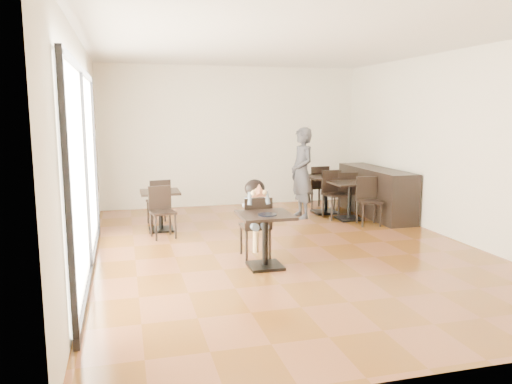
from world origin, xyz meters
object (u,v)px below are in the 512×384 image
object	(u,v)px
chair_left_a	(158,202)
chair_left_b	(163,213)
child_table	(265,241)
chair_mid_b	(369,202)
chair_mid_a	(345,193)
chair_back_a	(316,187)
cafe_table_mid	(349,201)
child_chair	(255,227)
cafe_table_left	(161,211)
cafe_table_back	(325,195)
child	(255,219)
adult_patron	(302,173)
chair_back_b	(336,195)

from	to	relation	value
chair_left_a	chair_left_b	distance (m)	1.10
child_table	chair_mid_b	size ratio (longest dim) A/B	0.84
chair_mid_a	chair_back_a	xyz separation A→B (m)	(-0.37, 0.74, 0.03)
cafe_table_mid	chair_left_b	xyz separation A→B (m)	(-3.77, -0.52, 0.06)
chair_left_a	chair_back_a	bearing A→B (deg)	-179.25
child_chair	cafe_table_left	world-z (taller)	child_chair
cafe_table_left	cafe_table_back	size ratio (longest dim) A/B	0.91
cafe_table_mid	chair_left_a	size ratio (longest dim) A/B	0.86
child	chair_mid_a	xyz separation A→B (m)	(2.67, 2.59, -0.12)
adult_patron	chair_mid_a	size ratio (longest dim) A/B	2.02
chair_back_b	cafe_table_left	bearing A→B (deg)	177.15
cafe_table_back	child_table	bearing A→B (deg)	-124.63
child	chair_mid_b	bearing A→B (deg)	29.12
cafe_table_mid	chair_mid_b	xyz separation A→B (m)	(0.16, -0.55, 0.08)
cafe_table_left	chair_back_b	distance (m)	3.56
adult_patron	cafe_table_back	bearing A→B (deg)	109.25
child_table	child	xyz separation A→B (m)	(0.00, 0.55, 0.20)
cafe_table_back	chair_left_a	size ratio (longest dim) A/B	0.91
chair_left_a	cafe_table_left	bearing A→B (deg)	79.36
child_table	chair_left_a	xyz separation A→B (m)	(-1.25, 3.16, 0.06)
child_table	chair_back_b	distance (m)	3.61
cafe_table_left	chair_back_a	xyz separation A→B (m)	(3.55, 1.27, 0.12)
chair_back_a	chair_back_b	world-z (taller)	same
child_table	chair_left_b	bearing A→B (deg)	121.28
cafe_table_mid	adult_patron	bearing A→B (deg)	152.81
child_table	child_chair	distance (m)	0.56
chair_mid_b	chair_left_b	distance (m)	3.92
chair_back_a	cafe_table_mid	bearing A→B (deg)	93.85
cafe_table_mid	cafe_table_back	xyz separation A→B (m)	(-0.21, 0.74, 0.02)
cafe_table_back	chair_back_a	world-z (taller)	chair_back_a
cafe_table_back	cafe_table_left	bearing A→B (deg)	-168.61
child_chair	cafe_table_back	xyz separation A→B (m)	(2.30, 2.78, -0.06)
adult_patron	chair_left_b	bearing A→B (deg)	-77.13
child	chair_back_b	xyz separation A→B (m)	(2.30, 2.23, -0.10)
child_chair	chair_left_b	xyz separation A→B (m)	(-1.25, 1.51, -0.02)
chair_mid_b	chair_back_a	xyz separation A→B (m)	(-0.37, 1.84, 0.03)
child_chair	cafe_table_mid	bearing A→B (deg)	-140.98
child_table	cafe_table_left	xyz separation A→B (m)	(-1.25, 2.61, -0.02)
child_table	cafe_table_left	bearing A→B (deg)	115.63
adult_patron	chair_left_a	xyz separation A→B (m)	(-2.90, 0.13, -0.48)
child_chair	cafe_table_left	size ratio (longest dim) A/B	1.26
cafe_table_mid	chair_back_b	bearing A→B (deg)	137.81
child	child_table	bearing A→B (deg)	-90.00
child	cafe_table_mid	world-z (taller)	child
adult_patron	chair_left_a	distance (m)	2.95
child_chair	chair_left_b	bearing A→B (deg)	-50.37
chair_mid_a	cafe_table_back	bearing A→B (deg)	-18.83
child_chair	cafe_table_left	bearing A→B (deg)	-58.72
chair_left_a	chair_left_b	bearing A→B (deg)	79.36
child_chair	adult_patron	world-z (taller)	adult_patron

